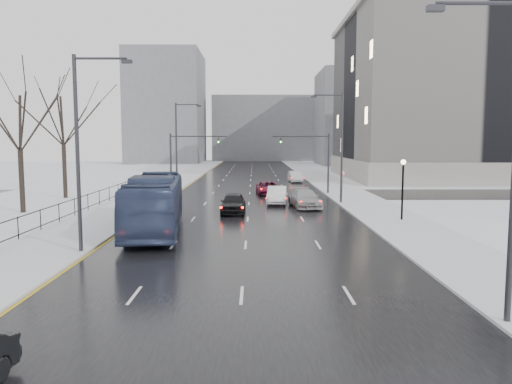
{
  "coord_description": "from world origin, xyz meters",
  "views": [
    {
      "loc": [
        0.46,
        -5.09,
        5.8
      ],
      "look_at": [
        0.59,
        26.56,
        2.5
      ],
      "focal_mm": 35.0,
      "sensor_mm": 36.0,
      "label": 1
    }
  ],
  "objects_px": {
    "streetlight_l_near": "(82,144)",
    "no_uturn_sign": "(342,176)",
    "sedan_center_near": "(233,203)",
    "sedan_right_cross": "(268,188)",
    "mast_signal_right": "(318,156)",
    "tree_park_e": "(66,199)",
    "sedan_right_far": "(305,198)",
    "tree_park_d": "(23,214)",
    "sedan_right_distant": "(295,177)",
    "streetlight_r_near": "(509,146)",
    "streetlight_l_far": "(178,142)",
    "bus": "(155,203)",
    "lamppost_r_mid": "(403,181)",
    "streetlight_r_mid": "(339,142)",
    "mast_signal_left": "(181,156)",
    "sedan_right_near": "(277,195)"
  },
  "relations": [
    {
      "from": "mast_signal_right",
      "to": "no_uturn_sign",
      "type": "distance_m",
      "value": 4.77
    },
    {
      "from": "streetlight_l_far",
      "to": "sedan_right_cross",
      "type": "xyz_separation_m",
      "value": [
        10.09,
        -4.15,
        -4.89
      ]
    },
    {
      "from": "sedan_center_near",
      "to": "sedan_right_far",
      "type": "height_order",
      "value": "sedan_center_near"
    },
    {
      "from": "streetlight_l_far",
      "to": "bus",
      "type": "relative_size",
      "value": 0.78
    },
    {
      "from": "streetlight_l_near",
      "to": "bus",
      "type": "relative_size",
      "value": 0.78
    },
    {
      "from": "streetlight_l_far",
      "to": "sedan_right_cross",
      "type": "relative_size",
      "value": 2.03
    },
    {
      "from": "streetlight_r_near",
      "to": "sedan_right_cross",
      "type": "bearing_deg",
      "value": 99.36
    },
    {
      "from": "tree_park_e",
      "to": "no_uturn_sign",
      "type": "distance_m",
      "value": 27.5
    },
    {
      "from": "lamppost_r_mid",
      "to": "bus",
      "type": "distance_m",
      "value": 17.27
    },
    {
      "from": "mast_signal_left",
      "to": "streetlight_r_mid",
      "type": "bearing_deg",
      "value": -27.31
    },
    {
      "from": "mast_signal_right",
      "to": "sedan_right_distant",
      "type": "distance_m",
      "value": 15.75
    },
    {
      "from": "tree_park_d",
      "to": "sedan_right_distant",
      "type": "xyz_separation_m",
      "value": [
        23.94,
        29.35,
        0.79
      ]
    },
    {
      "from": "bus",
      "to": "no_uturn_sign",
      "type": "bearing_deg",
      "value": 43.4
    },
    {
      "from": "tree_park_d",
      "to": "sedan_right_distant",
      "type": "relative_size",
      "value": 2.74
    },
    {
      "from": "lamppost_r_mid",
      "to": "sedan_center_near",
      "type": "xyz_separation_m",
      "value": [
        -12.18,
        4.05,
        -2.1
      ]
    },
    {
      "from": "mast_signal_right",
      "to": "sedan_right_far",
      "type": "distance_m",
      "value": 11.39
    },
    {
      "from": "no_uturn_sign",
      "to": "sedan_center_near",
      "type": "xyz_separation_m",
      "value": [
        -10.38,
        -9.95,
        -1.46
      ]
    },
    {
      "from": "streetlight_l_far",
      "to": "mast_signal_left",
      "type": "bearing_deg",
      "value": -78.13
    },
    {
      "from": "tree_park_e",
      "to": "sedan_center_near",
      "type": "xyz_separation_m",
      "value": [
        17.02,
        -9.95,
        0.84
      ]
    },
    {
      "from": "streetlight_l_far",
      "to": "mast_signal_right",
      "type": "relative_size",
      "value": 1.54
    },
    {
      "from": "bus",
      "to": "sedan_right_near",
      "type": "distance_m",
      "value": 16.05
    },
    {
      "from": "sedan_center_near",
      "to": "sedan_right_near",
      "type": "distance_m",
      "value": 6.91
    },
    {
      "from": "streetlight_l_near",
      "to": "sedan_right_distant",
      "type": "xyz_separation_m",
      "value": [
        14.31,
        43.35,
        -4.83
      ]
    },
    {
      "from": "tree_park_e",
      "to": "streetlight_l_near",
      "type": "relative_size",
      "value": 1.35
    },
    {
      "from": "streetlight_l_near",
      "to": "no_uturn_sign",
      "type": "xyz_separation_m",
      "value": [
        17.37,
        24.0,
        -3.32
      ]
    },
    {
      "from": "mast_signal_right",
      "to": "sedan_right_far",
      "type": "bearing_deg",
      "value": -103.26
    },
    {
      "from": "mast_signal_right",
      "to": "sedan_right_distant",
      "type": "bearing_deg",
      "value": 94.4
    },
    {
      "from": "lamppost_r_mid",
      "to": "bus",
      "type": "height_order",
      "value": "lamppost_r_mid"
    },
    {
      "from": "streetlight_l_near",
      "to": "streetlight_r_near",
      "type": "bearing_deg",
      "value": -31.48
    },
    {
      "from": "streetlight_r_near",
      "to": "no_uturn_sign",
      "type": "height_order",
      "value": "streetlight_r_near"
    },
    {
      "from": "tree_park_e",
      "to": "streetlight_r_mid",
      "type": "xyz_separation_m",
      "value": [
        26.37,
        -4.0,
        5.62
      ]
    },
    {
      "from": "tree_park_e",
      "to": "sedan_center_near",
      "type": "relative_size",
      "value": 2.86
    },
    {
      "from": "tree_park_e",
      "to": "sedan_right_far",
      "type": "height_order",
      "value": "tree_park_e"
    },
    {
      "from": "streetlight_r_mid",
      "to": "streetlight_l_near",
      "type": "bearing_deg",
      "value": -129.24
    },
    {
      "from": "mast_signal_right",
      "to": "sedan_right_distant",
      "type": "height_order",
      "value": "mast_signal_right"
    },
    {
      "from": "tree_park_e",
      "to": "streetlight_r_near",
      "type": "bearing_deg",
      "value": -52.21
    },
    {
      "from": "streetlight_r_mid",
      "to": "sedan_right_near",
      "type": "distance_m",
      "value": 7.38
    },
    {
      "from": "streetlight_r_near",
      "to": "sedan_center_near",
      "type": "xyz_separation_m",
      "value": [
        -9.35,
        24.05,
        -4.77
      ]
    },
    {
      "from": "no_uturn_sign",
      "to": "sedan_right_near",
      "type": "distance_m",
      "value": 7.96
    },
    {
      "from": "lamppost_r_mid",
      "to": "sedan_right_far",
      "type": "xyz_separation_m",
      "value": [
        -6.18,
        7.38,
        -2.12
      ]
    },
    {
      "from": "sedan_center_near",
      "to": "sedan_right_far",
      "type": "distance_m",
      "value": 6.87
    },
    {
      "from": "tree_park_d",
      "to": "streetlight_l_near",
      "type": "relative_size",
      "value": 1.25
    },
    {
      "from": "sedan_right_near",
      "to": "sedan_right_distant",
      "type": "height_order",
      "value": "sedan_right_near"
    },
    {
      "from": "mast_signal_right",
      "to": "sedan_right_far",
      "type": "height_order",
      "value": "mast_signal_right"
    },
    {
      "from": "streetlight_r_mid",
      "to": "mast_signal_left",
      "type": "height_order",
      "value": "streetlight_r_mid"
    },
    {
      "from": "sedan_center_near",
      "to": "sedan_right_cross",
      "type": "bearing_deg",
      "value": 77.9
    },
    {
      "from": "streetlight_r_mid",
      "to": "sedan_center_near",
      "type": "bearing_deg",
      "value": -147.51
    },
    {
      "from": "streetlight_l_near",
      "to": "sedan_center_near",
      "type": "relative_size",
      "value": 2.12
    },
    {
      "from": "streetlight_r_near",
      "to": "streetlight_l_far",
      "type": "bearing_deg",
      "value": 111.25
    },
    {
      "from": "streetlight_r_near",
      "to": "sedan_right_cross",
      "type": "xyz_separation_m",
      "value": [
        -6.24,
        37.85,
        -4.89
      ]
    }
  ]
}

